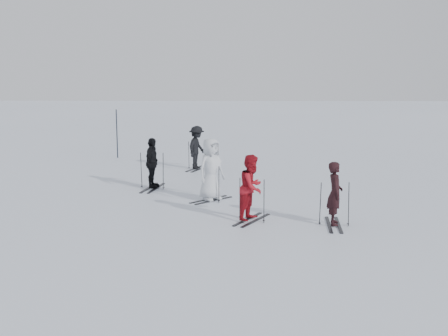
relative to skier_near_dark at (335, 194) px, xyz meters
name	(u,v)px	position (x,y,z in m)	size (l,w,h in m)	color
ground	(223,206)	(-2.96, 2.01, -0.83)	(120.00, 120.00, 0.00)	silver
skier_near_dark	(335,194)	(0.00, 0.00, 0.00)	(0.61, 0.40, 1.67)	black
skier_red	(252,188)	(-2.16, 0.45, 0.06)	(0.86, 0.67, 1.78)	maroon
skier_grey	(211,170)	(-3.37, 2.82, 0.14)	(0.95, 0.62, 1.94)	silver
skier_uphill_left	(152,164)	(-5.48, 4.59, 0.03)	(1.01, 0.42, 1.73)	black
skier_uphill_far	(197,148)	(-4.21, 8.48, 0.05)	(1.14, 0.66, 1.77)	black
skis_near_dark	(335,203)	(0.00, 0.00, -0.23)	(0.87, 1.64, 1.20)	black
skis_red	(252,199)	(-2.16, 0.45, -0.23)	(0.87, 1.64, 1.20)	black
skis_grey	(211,182)	(-3.37, 2.82, -0.25)	(0.84, 1.59, 1.16)	black
skis_uphill_left	(152,170)	(-5.48, 4.59, -0.19)	(0.94, 1.77, 1.29)	black
skis_uphill_far	(197,155)	(-4.21, 8.48, -0.24)	(0.86, 1.62, 1.18)	black
piste_marker	(117,134)	(-8.14, 11.50, 0.30)	(0.05, 0.05, 2.26)	black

